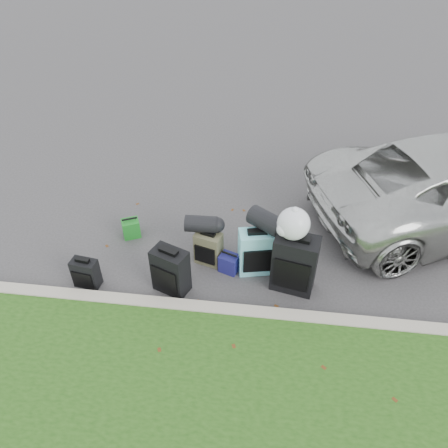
# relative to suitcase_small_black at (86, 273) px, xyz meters

# --- Properties ---
(ground) EXTENTS (120.00, 120.00, 0.00)m
(ground) POSITION_rel_suitcase_small_black_xyz_m (1.89, 0.68, -0.22)
(ground) COLOR #383535
(ground) RESTS_ON ground
(curb) EXTENTS (120.00, 0.18, 0.15)m
(curb) POSITION_rel_suitcase_small_black_xyz_m (1.89, -0.32, -0.14)
(curb) COLOR #9E937F
(curb) RESTS_ON ground
(suitcase_small_black) EXTENTS (0.37, 0.24, 0.44)m
(suitcase_small_black) POSITION_rel_suitcase_small_black_xyz_m (0.00, 0.00, 0.00)
(suitcase_small_black) COLOR black
(suitcase_small_black) RESTS_ON ground
(suitcase_large_black_left) EXTENTS (0.54, 0.44, 0.67)m
(suitcase_large_black_left) POSITION_rel_suitcase_small_black_xyz_m (1.18, 0.07, 0.12)
(suitcase_large_black_left) COLOR black
(suitcase_large_black_left) RESTS_ON ground
(suitcase_olive) EXTENTS (0.42, 0.33, 0.51)m
(suitcase_olive) POSITION_rel_suitcase_small_black_xyz_m (1.60, 0.66, 0.04)
(suitcase_olive) COLOR #42402A
(suitcase_olive) RESTS_ON ground
(suitcase_teal) EXTENTS (0.53, 0.38, 0.69)m
(suitcase_teal) POSITION_rel_suitcase_small_black_xyz_m (2.28, 0.57, 0.13)
(suitcase_teal) COLOR #569CA8
(suitcase_teal) RESTS_ON ground
(suitcase_large_black_right) EXTENTS (0.63, 0.46, 0.86)m
(suitcase_large_black_right) POSITION_rel_suitcase_small_black_xyz_m (2.81, 0.31, 0.21)
(suitcase_large_black_right) COLOR black
(suitcase_large_black_right) RESTS_ON ground
(tote_green) EXTENTS (0.32, 0.30, 0.29)m
(tote_green) POSITION_rel_suitcase_small_black_xyz_m (0.30, 1.09, -0.07)
(tote_green) COLOR #1A7520
(tote_green) RESTS_ON ground
(tote_navy) EXTENTS (0.31, 0.28, 0.28)m
(tote_navy) POSITION_rel_suitcase_small_black_xyz_m (1.91, 0.51, -0.08)
(tote_navy) COLOR navy
(tote_navy) RESTS_ON ground
(duffel_left) EXTENTS (0.46, 0.25, 0.24)m
(duffel_left) POSITION_rel_suitcase_small_black_xyz_m (1.49, 0.74, 0.42)
(duffel_left) COLOR black
(duffel_left) RESTS_ON suitcase_olive
(duffel_right) EXTENTS (0.56, 0.51, 0.27)m
(duffel_right) POSITION_rel_suitcase_small_black_xyz_m (2.39, 0.67, 0.61)
(duffel_right) COLOR black
(duffel_right) RESTS_ON suitcase_teal
(trash_bag) EXTENTS (0.42, 0.42, 0.42)m
(trash_bag) POSITION_rel_suitcase_small_black_xyz_m (2.73, 0.36, 0.85)
(trash_bag) COLOR white
(trash_bag) RESTS_ON suitcase_large_black_right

